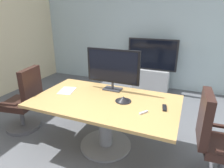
# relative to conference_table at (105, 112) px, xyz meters

# --- Properties ---
(ground_plane) EXTENTS (7.40, 7.40, 0.00)m
(ground_plane) POSITION_rel_conference_table_xyz_m (0.08, -0.11, -0.57)
(ground_plane) COLOR #515459
(wall_back_glass_partition) EXTENTS (6.40, 0.10, 2.96)m
(wall_back_glass_partition) POSITION_rel_conference_table_xyz_m (0.08, 2.85, 0.91)
(wall_back_glass_partition) COLOR #9EB2B7
(wall_back_glass_partition) RESTS_ON ground
(conference_table) EXTENTS (2.00, 1.15, 0.76)m
(conference_table) POSITION_rel_conference_table_xyz_m (0.00, 0.00, 0.00)
(conference_table) COLOR #B2894C
(conference_table) RESTS_ON ground
(office_chair_left) EXTENTS (0.63, 0.61, 1.09)m
(office_chair_left) POSITION_rel_conference_table_xyz_m (-1.43, -0.09, -0.11)
(office_chair_left) COLOR #4C4C51
(office_chair_left) RESTS_ON ground
(office_chair_right) EXTENTS (0.61, 0.59, 1.09)m
(office_chair_right) POSITION_rel_conference_table_xyz_m (1.43, -0.07, -0.11)
(office_chair_right) COLOR #4C4C51
(office_chair_right) RESTS_ON ground
(tv_monitor) EXTENTS (0.84, 0.18, 0.64)m
(tv_monitor) POSITION_rel_conference_table_xyz_m (-0.05, 0.41, 0.55)
(tv_monitor) COLOR #333338
(tv_monitor) RESTS_ON conference_table
(wall_display_unit) EXTENTS (1.20, 0.36, 1.31)m
(wall_display_unit) POSITION_rel_conference_table_xyz_m (0.14, 2.50, -0.13)
(wall_display_unit) COLOR #B7BABC
(wall_display_unit) RESTS_ON ground
(conference_phone) EXTENTS (0.22, 0.22, 0.07)m
(conference_phone) POSITION_rel_conference_table_xyz_m (0.25, 0.06, 0.22)
(conference_phone) COLOR black
(conference_phone) RESTS_ON conference_table
(remote_control) EXTENTS (0.08, 0.18, 0.02)m
(remote_control) POSITION_rel_conference_table_xyz_m (0.80, 0.06, 0.20)
(remote_control) COLOR black
(remote_control) RESTS_ON conference_table
(whiteboard_marker) EXTENTS (0.09, 0.12, 0.02)m
(whiteboard_marker) POSITION_rel_conference_table_xyz_m (0.58, -0.17, 0.20)
(whiteboard_marker) COLOR silver
(whiteboard_marker) RESTS_ON conference_table
(paper_notepad) EXTENTS (0.28, 0.34, 0.01)m
(paper_notepad) POSITION_rel_conference_table_xyz_m (-0.68, 0.07, 0.19)
(paper_notepad) COLOR white
(paper_notepad) RESTS_ON conference_table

